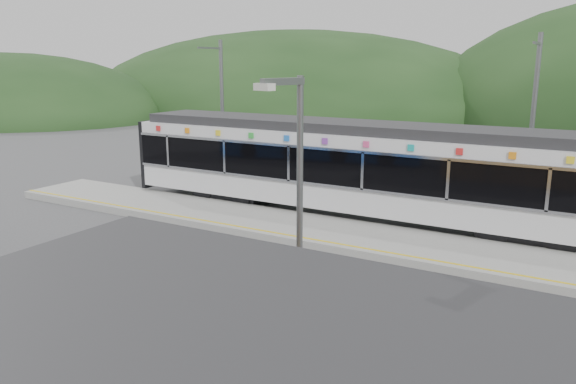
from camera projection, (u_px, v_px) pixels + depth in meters
The scene contains 8 objects.
ground at pixel (242, 259), 17.48m from camera, with size 120.00×120.00×0.00m, color #4C4C4F.
hills at pixel (482, 243), 18.93m from camera, with size 146.00×149.00×26.00m.
platform at pixel (294, 227), 20.23m from camera, with size 26.00×3.20×0.30m, color #9E9E99.
yellow_line at pixel (275, 233), 19.10m from camera, with size 26.00×0.10×0.01m, color yellow.
train at pixel (366, 168), 21.29m from camera, with size 20.44×3.01×3.74m.
catenary_mast_west at pixel (222, 111), 27.28m from camera, with size 0.18×1.80×7.00m.
catenary_mast_east at pixel (532, 127), 20.47m from camera, with size 0.18×1.80×7.00m.
lamp_post at pixel (297, 205), 10.24m from camera, with size 0.38×1.05×5.75m.
Camera 1 is at (9.50, -13.63, 5.99)m, focal length 35.00 mm.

